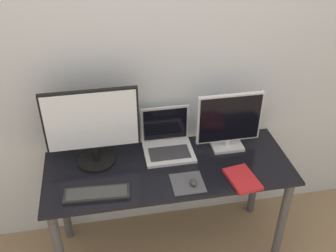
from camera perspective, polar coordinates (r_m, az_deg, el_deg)
wall_back at (r=2.40m, az=-1.41°, el=9.15°), size 7.00×0.05×2.50m
desk at (r=2.47m, az=0.13°, el=-8.40°), size 1.49×0.57×0.72m
monitor_left at (r=2.32m, az=-10.94°, el=-0.11°), size 0.55×0.23×0.50m
monitor_right at (r=2.47m, az=8.87°, el=0.59°), size 0.41×0.14×0.39m
laptop at (r=2.49m, az=-0.11°, el=-2.11°), size 0.31×0.26×0.27m
keyboard at (r=2.24m, az=-10.28°, el=-9.64°), size 0.37×0.14×0.02m
mousepad at (r=2.28m, az=2.86°, el=-8.28°), size 0.18×0.19×0.00m
mouse at (r=2.26m, az=3.66°, el=-8.16°), size 0.04×0.06×0.03m
book at (r=2.33m, az=10.73°, el=-7.55°), size 0.18×0.24×0.02m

